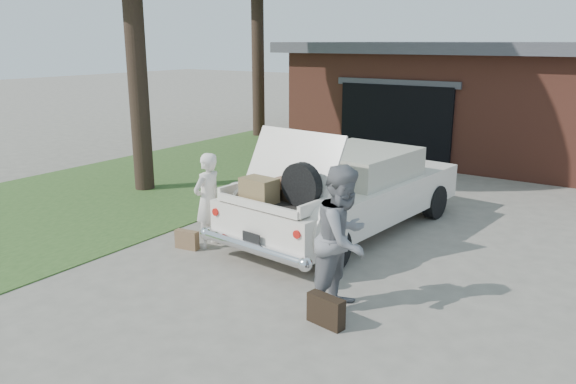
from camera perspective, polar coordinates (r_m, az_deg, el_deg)
The scene contains 8 objects.
ground at distance 8.48m, azimuth -2.30°, elevation -8.08°, with size 90.00×90.00×0.00m, color gray.
grass_strip at distance 14.14m, azimuth -13.08°, elevation 1.10°, with size 6.00×16.00×0.02m, color #2D4C1E.
house at distance 18.18m, azimuth 22.67°, elevation 8.70°, with size 12.80×7.80×3.30m.
sedan at distance 10.05m, azimuth 6.05°, elevation 0.11°, with size 2.45×5.26×1.99m.
woman_left at distance 9.33m, azimuth -8.16°, elevation -0.85°, with size 0.58×0.38×1.59m, color silver.
woman_right at distance 7.05m, azimuth 5.64°, elevation -4.78°, with size 0.92×0.72×1.89m, color gray.
suitcase_left at distance 9.46m, azimuth -10.23°, elevation -4.79°, with size 0.41×0.13×0.31m, color brown.
suitcase_right at distance 6.93m, azimuth 3.87°, elevation -11.93°, with size 0.49×0.16×0.38m, color black.
Camera 1 is at (4.66, -6.25, 3.34)m, focal length 35.00 mm.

